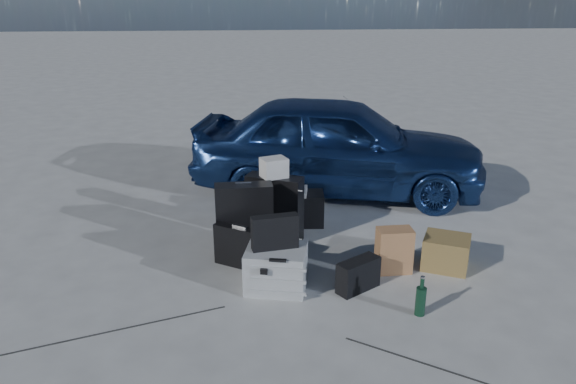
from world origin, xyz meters
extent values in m
plane|color=#BABAB5|center=(0.00, 0.00, 0.00)|extent=(60.00, 60.00, 0.00)
imported|color=navy|center=(0.70, 2.42, 0.61)|extent=(3.79, 2.23, 1.21)
cube|color=#96999B|center=(-0.22, 0.05, 0.18)|extent=(0.58, 0.51, 0.37)
cube|color=black|center=(-0.23, 0.07, 0.51)|extent=(0.41, 0.17, 0.30)
cube|color=black|center=(-0.53, 0.47, 0.20)|extent=(0.49, 0.36, 0.39)
cube|color=black|center=(-0.48, 0.75, 0.35)|extent=(0.55, 0.22, 0.70)
cube|color=black|center=(-0.17, 1.05, 0.34)|extent=(0.60, 0.42, 0.68)
cube|color=beige|center=(-0.17, 1.04, 0.77)|extent=(0.29, 0.26, 0.19)
cube|color=black|center=(0.03, 1.42, 0.18)|extent=(0.73, 0.36, 0.36)
cube|color=beige|center=(0.02, 1.40, 0.39)|extent=(0.39, 0.32, 0.06)
cube|color=black|center=(0.01, 1.40, 0.45)|extent=(0.30, 0.23, 0.06)
cube|color=#AA724A|center=(0.86, 0.26, 0.21)|extent=(0.32, 0.20, 0.42)
cube|color=olive|center=(1.36, 0.29, 0.15)|extent=(0.51, 0.49, 0.30)
cube|color=black|center=(0.47, -0.04, 0.14)|extent=(0.41, 0.34, 0.28)
cylinder|color=black|center=(0.88, -0.47, 0.16)|extent=(0.11, 0.11, 0.33)
camera|label=1|loc=(-0.48, -4.21, 2.45)|focal=35.00mm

